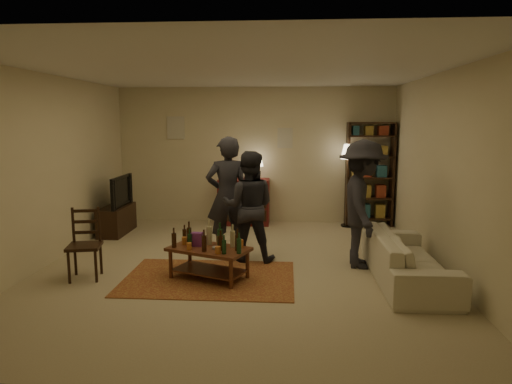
# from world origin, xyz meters

# --- Properties ---
(floor) EXTENTS (6.00, 6.00, 0.00)m
(floor) POSITION_xyz_m (0.00, 0.00, 0.00)
(floor) COLOR #C6B793
(floor) RESTS_ON ground
(room_shell) EXTENTS (6.00, 6.00, 6.00)m
(room_shell) POSITION_xyz_m (-0.65, 2.98, 1.81)
(room_shell) COLOR beige
(room_shell) RESTS_ON ground
(rug) EXTENTS (2.20, 1.50, 0.01)m
(rug) POSITION_xyz_m (-0.35, -0.50, 0.01)
(rug) COLOR maroon
(rug) RESTS_ON ground
(coffee_table) EXTENTS (1.16, 0.90, 0.76)m
(coffee_table) POSITION_xyz_m (-0.35, -0.49, 0.38)
(coffee_table) COLOR brown
(coffee_table) RESTS_ON ground
(dining_chair) EXTENTS (0.48, 0.48, 0.94)m
(dining_chair) POSITION_xyz_m (-1.97, -0.55, 0.49)
(dining_chair) COLOR black
(dining_chair) RESTS_ON ground
(tv_stand) EXTENTS (0.40, 1.00, 1.06)m
(tv_stand) POSITION_xyz_m (-2.44, 1.80, 0.38)
(tv_stand) COLOR black
(tv_stand) RESTS_ON ground
(dresser) EXTENTS (1.00, 0.50, 1.36)m
(dresser) POSITION_xyz_m (-0.19, 2.71, 0.48)
(dresser) COLOR maroon
(dresser) RESTS_ON ground
(bookshelf) EXTENTS (0.90, 0.34, 2.02)m
(bookshelf) POSITION_xyz_m (2.25, 2.78, 1.03)
(bookshelf) COLOR black
(bookshelf) RESTS_ON ground
(floor_lamp) EXTENTS (0.36, 0.36, 1.60)m
(floor_lamp) POSITION_xyz_m (1.85, 2.65, 1.35)
(floor_lamp) COLOR black
(floor_lamp) RESTS_ON ground
(sofa) EXTENTS (0.81, 2.08, 0.61)m
(sofa) POSITION_xyz_m (2.20, -0.40, 0.30)
(sofa) COLOR beige
(sofa) RESTS_ON ground
(person_left) EXTENTS (0.76, 0.62, 1.81)m
(person_left) POSITION_xyz_m (-0.25, 0.67, 0.90)
(person_left) COLOR #28272F
(person_left) RESTS_ON ground
(person_right) EXTENTS (0.81, 0.64, 1.62)m
(person_right) POSITION_xyz_m (0.10, 0.34, 0.81)
(person_right) COLOR #28272F
(person_right) RESTS_ON ground
(person_by_sofa) EXTENTS (0.73, 1.19, 1.79)m
(person_by_sofa) POSITION_xyz_m (1.70, 0.17, 0.89)
(person_by_sofa) COLOR #25242B
(person_by_sofa) RESTS_ON ground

